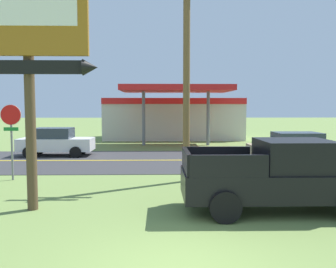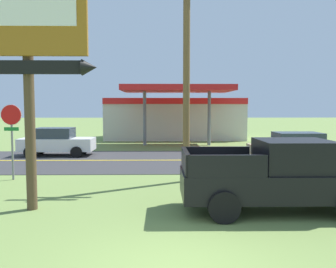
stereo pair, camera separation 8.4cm
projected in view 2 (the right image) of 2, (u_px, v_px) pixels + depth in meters
name	position (u px, v px, depth m)	size (l,w,h in m)	color
road_asphalt	(166.00, 160.00, 19.04)	(140.00, 8.00, 0.02)	#333335
road_centre_line	(166.00, 160.00, 19.04)	(126.00, 0.20, 0.01)	gold
motel_sign	(28.00, 38.00, 9.49)	(3.55, 0.54, 6.76)	brown
stop_sign	(12.00, 128.00, 13.85)	(0.80, 0.08, 2.95)	slate
utility_pole	(187.00, 65.00, 13.39)	(2.11, 0.26, 8.22)	brown
gas_station	(174.00, 117.00, 32.17)	(12.00, 11.50, 4.40)	beige
pickup_black_parked_on_lawn	(279.00, 176.00, 9.72)	(5.21, 2.25, 1.96)	black
car_white_near_lane	(57.00, 142.00, 20.85)	(4.20, 2.00, 1.64)	silver
car_tan_far_lane	(295.00, 149.00, 17.09)	(4.20, 2.00, 1.64)	tan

